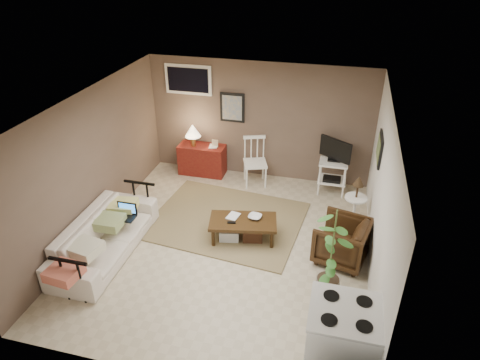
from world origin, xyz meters
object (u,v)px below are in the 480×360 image
(sofa, at_px, (104,230))
(spindle_chair, at_px, (255,163))
(coffee_table, at_px, (243,228))
(stove, at_px, (342,343))
(armchair, at_px, (342,239))
(red_console, at_px, (201,157))
(potted_plant, at_px, (332,252))
(side_table, at_px, (356,196))
(tv_stand, at_px, (333,165))

(sofa, distance_m, spindle_chair, 3.29)
(coffee_table, relative_size, stove, 1.15)
(coffee_table, xyz_separation_m, armchair, (1.59, -0.11, 0.15))
(red_console, height_order, potted_plant, potted_plant)
(red_console, bearing_deg, coffee_table, -55.67)
(armchair, bearing_deg, red_console, -111.93)
(side_table, xyz_separation_m, stove, (-0.10, -3.01, -0.11))
(sofa, bearing_deg, potted_plant, -91.72)
(red_console, relative_size, tv_stand, 0.98)
(stove, bearing_deg, coffee_table, 127.26)
(coffee_table, height_order, red_console, red_console)
(tv_stand, bearing_deg, sofa, -140.45)
(potted_plant, distance_m, stove, 1.28)
(red_console, bearing_deg, armchair, -35.78)
(potted_plant, bearing_deg, tv_stand, 92.56)
(sofa, distance_m, red_console, 2.96)
(side_table, height_order, stove, stove)
(side_table, bearing_deg, stove, -91.93)
(red_console, distance_m, tv_stand, 2.73)
(red_console, bearing_deg, sofa, -102.18)
(sofa, bearing_deg, side_table, -66.23)
(coffee_table, xyz_separation_m, red_console, (-1.40, 2.05, 0.15))
(spindle_chair, height_order, side_table, side_table)
(sofa, height_order, red_console, red_console)
(coffee_table, relative_size, side_table, 1.18)
(spindle_chair, bearing_deg, sofa, -123.48)
(tv_stand, relative_size, armchair, 1.48)
(stove, bearing_deg, side_table, 88.07)
(red_console, xyz_separation_m, side_table, (3.16, -1.22, 0.24))
(tv_stand, bearing_deg, coffee_table, -124.57)
(armchair, distance_m, stove, 2.08)
(red_console, relative_size, potted_plant, 0.76)
(side_table, height_order, armchair, side_table)
(tv_stand, distance_m, stove, 4.12)
(potted_plant, bearing_deg, red_console, 133.56)
(coffee_table, height_order, armchair, armchair)
(armchair, relative_size, stove, 0.75)
(armchair, bearing_deg, sofa, -64.63)
(red_console, bearing_deg, potted_plant, -46.44)
(spindle_chair, height_order, stove, stove)
(stove, bearing_deg, spindle_chair, 114.63)
(stove, bearing_deg, potted_plant, 99.68)
(side_table, bearing_deg, sofa, -156.23)
(sofa, distance_m, potted_plant, 3.49)
(sofa, bearing_deg, spindle_chair, -33.48)
(coffee_table, bearing_deg, side_table, 25.05)
(sofa, height_order, stove, stove)
(side_table, relative_size, armchair, 1.31)
(red_console, height_order, side_table, red_console)
(coffee_table, bearing_deg, tv_stand, 55.43)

